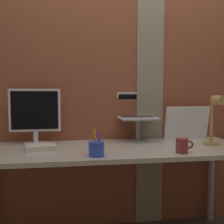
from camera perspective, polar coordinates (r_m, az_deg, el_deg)
The scene contains 10 objects.
brick_wall_back at distance 2.18m, azimuth 2.76°, elevation 6.77°, with size 3.70×0.16×2.45m.
desk at distance 1.83m, azimuth 0.46°, elevation -10.38°, with size 1.95×0.65×0.74m.
monitor at distance 1.98m, azimuth -17.16°, elevation -0.25°, with size 0.38×0.18×0.42m.
laptop_stand at distance 2.03m, azimuth 5.88°, elevation -3.16°, with size 0.28×0.22×0.19m.
laptop at distance 2.09m, azimuth 5.45°, elevation 0.25°, with size 0.30×0.28×0.21m.
whiteboard_panel at distance 2.20m, azimuth 16.74°, elevation -2.44°, with size 0.38×0.02×0.28m, color white.
desk_lamp at distance 1.98m, azimuth 22.64°, elevation -0.58°, with size 0.12×0.20×0.38m.
pen_cup at distance 1.56m, azimuth -3.57°, elevation -8.34°, with size 0.10×0.10×0.17m.
coffee_mug at distance 1.70m, azimuth 15.78°, elevation -7.41°, with size 0.12×0.08×0.10m.
paper_clutter_stack at distance 1.80m, azimuth -15.90°, elevation -7.78°, with size 0.20×0.14×0.04m, color silver.
Camera 1 is at (-0.41, -1.70, 1.13)m, focal length 39.99 mm.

